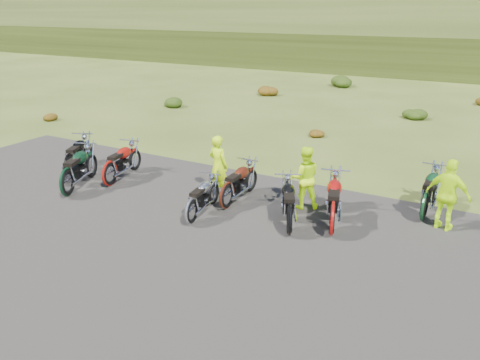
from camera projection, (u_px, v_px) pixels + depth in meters
The scene contains 20 objects.
ground at pixel (194, 226), 11.22m from camera, with size 300.00×300.00×0.00m, color #3D4C19.
gravel_pad at pixel (139, 263), 9.58m from camera, with size 20.00×12.00×0.04m, color black.
hill_slope at pixel (448, 54), 52.17m from camera, with size 300.00×46.00×3.00m, color #2A3511, non-canonical shape.
shrub_0 at pixel (52, 116), 21.53m from camera, with size 0.77×0.77×0.45m, color #5E300B.
shrub_1 at pixel (172, 101), 24.52m from camera, with size 1.03×1.03×0.61m, color #1B330C.
shrub_2 at pixel (266, 89), 27.51m from camera, with size 1.30×1.30×0.77m, color #5E300B.
shrub_3 at pixel (342, 80), 30.50m from camera, with size 1.56×1.56×0.92m, color #1B330C.
shrub_4 at pixel (315, 131), 18.86m from camera, with size 0.77×0.77×0.45m, color #5E300B.
shrub_5 at pixel (414, 112), 21.85m from camera, with size 1.03×1.03×0.61m, color #1B330C.
motorcycle_0 at pixel (71, 179), 14.29m from camera, with size 2.14×0.71×1.12m, color black, non-canonical shape.
motorcycle_1 at pixel (111, 186), 13.68m from camera, with size 2.10×0.70×1.10m, color #97120B, non-canonical shape.
motorcycle_2 at pixel (69, 197), 12.94m from camera, with size 2.28×0.76×1.19m, color black, non-canonical shape.
motorcycle_3 at pixel (192, 224), 11.29m from camera, with size 1.85×0.62×0.97m, color #9F9FA3, non-canonical shape.
motorcycle_4 at pixel (227, 209), 12.13m from camera, with size 2.01×0.67×1.05m, color #47170B, non-canonical shape.
motorcycle_5 at pixel (289, 235), 10.75m from camera, with size 2.07×0.69×1.09m, color black, non-canonical shape.
motorcycle_6 at pixel (331, 235), 10.74m from camera, with size 2.26×0.75×1.18m, color #950D0A, non-canonical shape.
motorcycle_7 at pixel (422, 221), 11.46m from camera, with size 2.15×0.72×1.13m, color black, non-canonical shape.
person_middle at pixel (218, 167), 12.72m from camera, with size 0.62×0.41×1.70m, color #BDEE0C.
person_right_a at pixel (304, 179), 11.92m from camera, with size 0.80×0.62×1.64m, color #BDEE0C.
person_right_b at pixel (448, 196), 10.72m from camera, with size 1.00×0.42×1.71m, color #BDEE0C.
Camera 1 is at (5.90, -8.32, 4.93)m, focal length 35.00 mm.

